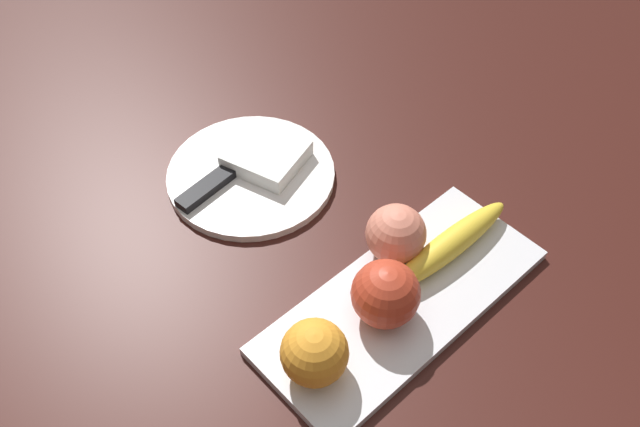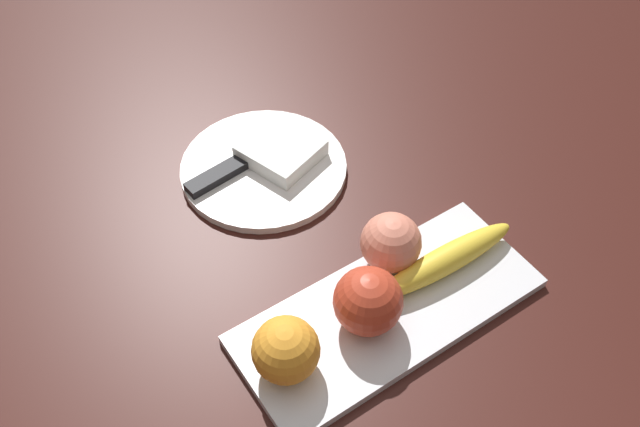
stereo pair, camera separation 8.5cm
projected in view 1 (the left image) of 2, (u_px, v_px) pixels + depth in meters
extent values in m
plane|color=#381611|center=(412.00, 295.00, 0.82)|extent=(2.40, 2.40, 0.00)
cube|color=silver|center=(400.00, 300.00, 0.81)|extent=(0.36, 0.15, 0.01)
sphere|color=#BD3C25|center=(389.00, 297.00, 0.76)|extent=(0.08, 0.08, 0.08)
ellipsoid|color=yellow|center=(450.00, 244.00, 0.84)|extent=(0.20, 0.04, 0.03)
sphere|color=orange|center=(316.00, 354.00, 0.72)|extent=(0.07, 0.07, 0.07)
sphere|color=#DF7E66|center=(396.00, 234.00, 0.82)|extent=(0.07, 0.07, 0.07)
cylinder|color=white|center=(251.00, 175.00, 0.94)|extent=(0.23, 0.23, 0.01)
cube|color=white|center=(266.00, 155.00, 0.94)|extent=(0.12, 0.12, 0.02)
cube|color=silver|center=(239.00, 166.00, 0.95)|extent=(0.15, 0.04, 0.00)
cube|color=black|center=(206.00, 188.00, 0.91)|extent=(0.09, 0.03, 0.01)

